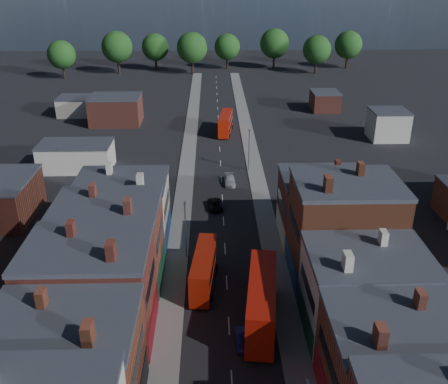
{
  "coord_description": "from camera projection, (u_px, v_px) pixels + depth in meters",
  "views": [
    {
      "loc": [
        -1.62,
        -26.87,
        35.9
      ],
      "look_at": [
        0.0,
        37.23,
        6.17
      ],
      "focal_mm": 40.0,
      "sensor_mm": 36.0,
      "label": 1
    }
  ],
  "objects": [
    {
      "name": "lamp_post_2",
      "position": [
        185.0,
        226.0,
        64.62
      ],
      "size": [
        0.25,
        0.7,
        8.12
      ],
      "color": "slate",
      "rests_on": "ground"
    },
    {
      "name": "bus_1",
      "position": [
        262.0,
        301.0,
        53.22
      ],
      "size": [
        4.42,
        12.87,
        5.45
      ],
      "rotation": [
        0.0,
        0.0,
        -0.13
      ],
      "color": "red",
      "rests_on": "ground"
    },
    {
      "name": "lamp_post_3",
      "position": [
        249.0,
        147.0,
        92.07
      ],
      "size": [
        0.25,
        0.7,
        8.12
      ],
      "color": "slate",
      "rests_on": "ground"
    },
    {
      "name": "car_1",
      "position": [
        242.0,
        339.0,
        51.27
      ],
      "size": [
        1.49,
        3.68,
        1.19
      ],
      "primitive_type": "imported",
      "rotation": [
        0.0,
        0.0,
        0.07
      ],
      "color": "#131853",
      "rests_on": "ground"
    },
    {
      "name": "bus_0",
      "position": [
        204.0,
        269.0,
        59.8
      ],
      "size": [
        3.35,
        10.35,
        4.39
      ],
      "rotation": [
        0.0,
        0.0,
        -0.1
      ],
      "color": "#A81C09",
      "rests_on": "ground"
    },
    {
      "name": "car_3",
      "position": [
        230.0,
        181.0,
        88.14
      ],
      "size": [
        1.98,
        4.62,
        1.33
      ],
      "primitive_type": "imported",
      "rotation": [
        0.0,
        0.0,
        0.03
      ],
      "color": "silver",
      "rests_on": "ground"
    },
    {
      "name": "ped_3",
      "position": [
        272.0,
        284.0,
        59.12
      ],
      "size": [
        0.54,
        1.13,
        1.9
      ],
      "primitive_type": "imported",
      "rotation": [
        0.0,
        0.0,
        1.6
      ],
      "color": "#625E54",
      "rests_on": "pavement_east"
    },
    {
      "name": "bus_2",
      "position": [
        226.0,
        123.0,
        113.53
      ],
      "size": [
        3.65,
        10.7,
        4.53
      ],
      "rotation": [
        0.0,
        0.0,
        -0.12
      ],
      "color": "red",
      "rests_on": "ground"
    },
    {
      "name": "car_2",
      "position": [
        215.0,
        205.0,
        79.38
      ],
      "size": [
        2.62,
        4.75,
        1.26
      ],
      "primitive_type": "imported",
      "rotation": [
        0.0,
        0.0,
        0.12
      ],
      "color": "black",
      "rests_on": "ground"
    },
    {
      "name": "pavement_east",
      "position": [
        260.0,
        193.0,
        84.98
      ],
      "size": [
        3.0,
        200.0,
        0.12
      ],
      "primitive_type": "cube",
      "color": "gray",
      "rests_on": "ground"
    },
    {
      "name": "pavement_west",
      "position": [
        184.0,
        193.0,
        84.68
      ],
      "size": [
        3.0,
        200.0,
        0.12
      ],
      "primitive_type": "cube",
      "color": "gray",
      "rests_on": "ground"
    }
  ]
}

